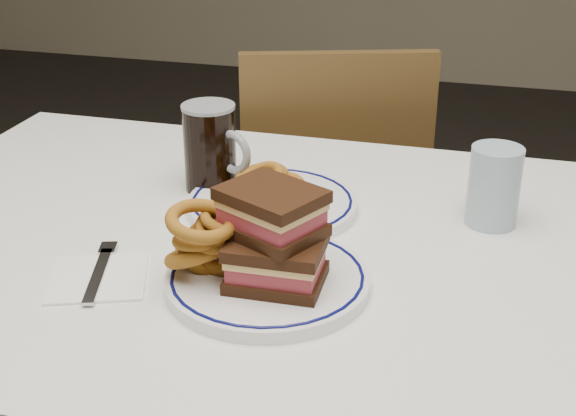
% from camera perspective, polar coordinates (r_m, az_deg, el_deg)
% --- Properties ---
extents(dining_table, '(1.27, 0.87, 0.75)m').
position_cam_1_polar(dining_table, '(1.19, -1.01, -6.88)').
color(dining_table, white).
rests_on(dining_table, floor).
extents(chair_far, '(0.51, 0.51, 0.88)m').
position_cam_1_polar(chair_far, '(1.88, 2.99, -0.07)').
color(chair_far, '#4D3618').
rests_on(chair_far, floor).
extents(main_plate, '(0.26, 0.26, 0.02)m').
position_cam_1_polar(main_plate, '(1.02, -1.48, -5.11)').
color(main_plate, white).
rests_on(main_plate, dining_table).
extents(reuben_sandwich, '(0.15, 0.13, 0.12)m').
position_cam_1_polar(reuben_sandwich, '(0.98, -1.01, -2.07)').
color(reuben_sandwich, black).
rests_on(reuben_sandwich, main_plate).
extents(onion_rings_main, '(0.13, 0.14, 0.12)m').
position_cam_1_polar(onion_rings_main, '(1.02, -5.35, -2.18)').
color(onion_rings_main, brown).
rests_on(onion_rings_main, main_plate).
extents(ketchup_ramekin, '(0.05, 0.05, 0.03)m').
position_cam_1_polar(ketchup_ramekin, '(1.11, -2.30, -1.25)').
color(ketchup_ramekin, silver).
rests_on(ketchup_ramekin, main_plate).
extents(beer_mug, '(0.12, 0.09, 0.14)m').
position_cam_1_polar(beer_mug, '(1.29, -5.48, 4.34)').
color(beer_mug, black).
rests_on(beer_mug, dining_table).
extents(water_glass, '(0.08, 0.08, 0.12)m').
position_cam_1_polar(water_glass, '(1.20, 14.44, 1.50)').
color(water_glass, '#95AEC0').
rests_on(water_glass, dining_table).
extents(far_plate, '(0.26, 0.26, 0.02)m').
position_cam_1_polar(far_plate, '(1.23, -1.14, 0.30)').
color(far_plate, white).
rests_on(far_plate, dining_table).
extents(onion_rings_far, '(0.12, 0.12, 0.07)m').
position_cam_1_polar(onion_rings_far, '(1.23, -1.67, 1.85)').
color(onion_rings_far, brown).
rests_on(onion_rings_far, far_plate).
extents(napkin_fork, '(0.16, 0.17, 0.01)m').
position_cam_1_polar(napkin_fork, '(1.08, -13.32, -4.75)').
color(napkin_fork, white).
rests_on(napkin_fork, dining_table).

